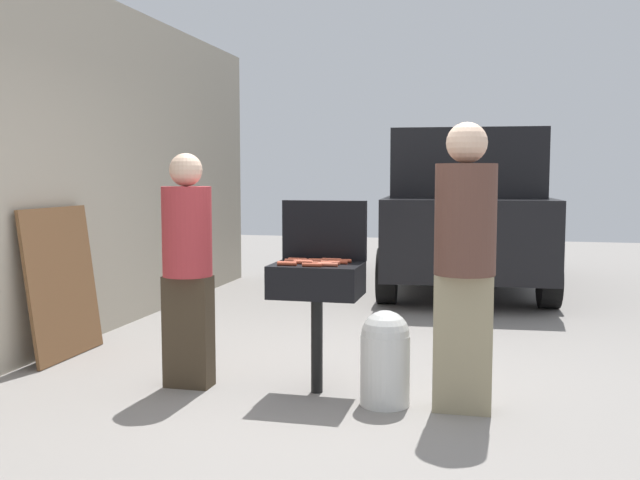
{
  "coord_description": "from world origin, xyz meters",
  "views": [
    {
      "loc": [
        0.96,
        -4.71,
        1.48
      ],
      "look_at": [
        -0.27,
        0.42,
        1.0
      ],
      "focal_mm": 40.11,
      "sensor_mm": 36.0,
      "label": 1
    }
  ],
  "objects": [
    {
      "name": "ground_plane",
      "position": [
        0.0,
        0.0,
        0.0
      ],
      "size": [
        24.0,
        24.0,
        0.0
      ],
      "primitive_type": "plane",
      "color": "gray"
    },
    {
      "name": "house_wall_side",
      "position": [
        -2.66,
        1.0,
        1.56
      ],
      "size": [
        0.24,
        8.0,
        3.13
      ],
      "primitive_type": "cube",
      "color": "#B2A893",
      "rests_on": "ground"
    },
    {
      "name": "bbq_grill",
      "position": [
        -0.18,
        -0.08,
        0.74
      ],
      "size": [
        0.6,
        0.44,
        0.88
      ],
      "color": "black",
      "rests_on": "ground"
    },
    {
      "name": "grill_lid_open",
      "position": [
        -0.18,
        0.14,
        1.09
      ],
      "size": [
        0.6,
        0.05,
        0.42
      ],
      "primitive_type": "cube",
      "color": "black",
      "rests_on": "bbq_grill"
    },
    {
      "name": "hot_dog_0",
      "position": [
        -0.27,
        -0.08,
        0.9
      ],
      "size": [
        0.13,
        0.03,
        0.03
      ],
      "primitive_type": "cylinder",
      "rotation": [
        0.0,
        1.57,
        -0.04
      ],
      "color": "#C6593D",
      "rests_on": "bbq_grill"
    },
    {
      "name": "hot_dog_1",
      "position": [
        -0.04,
        -0.05,
        0.9
      ],
      "size": [
        0.13,
        0.04,
        0.03
      ],
      "primitive_type": "cylinder",
      "rotation": [
        0.0,
        1.57,
        0.07
      ],
      "color": "#AD4228",
      "rests_on": "bbq_grill"
    },
    {
      "name": "hot_dog_2",
      "position": [
        -0.08,
        -0.1,
        0.9
      ],
      "size": [
        0.13,
        0.04,
        0.03
      ],
      "primitive_type": "cylinder",
      "rotation": [
        0.0,
        1.57,
        -0.1
      ],
      "color": "#C6593D",
      "rests_on": "bbq_grill"
    },
    {
      "name": "hot_dog_3",
      "position": [
        -0.1,
        0.06,
        0.9
      ],
      "size": [
        0.13,
        0.03,
        0.03
      ],
      "primitive_type": "cylinder",
      "rotation": [
        0.0,
        1.57,
        0.01
      ],
      "color": "#C6593D",
      "rests_on": "bbq_grill"
    },
    {
      "name": "hot_dog_4",
      "position": [
        -0.34,
        -0.22,
        0.9
      ],
      "size": [
        0.13,
        0.03,
        0.03
      ],
      "primitive_type": "cylinder",
      "rotation": [
        0.0,
        1.57,
        0.05
      ],
      "color": "#AD4228",
      "rests_on": "bbq_grill"
    },
    {
      "name": "hot_dog_5",
      "position": [
        -0.26,
        -0.12,
        0.9
      ],
      "size": [
        0.13,
        0.04,
        0.03
      ],
      "primitive_type": "cylinder",
      "rotation": [
        0.0,
        1.57,
        -0.07
      ],
      "color": "#B74C33",
      "rests_on": "bbq_grill"
    },
    {
      "name": "hot_dog_6",
      "position": [
        -0.33,
        -0.02,
        0.9
      ],
      "size": [
        0.13,
        0.03,
        0.03
      ],
      "primitive_type": "cylinder",
      "rotation": [
        0.0,
        1.57,
        -0.02
      ],
      "color": "#AD4228",
      "rests_on": "bbq_grill"
    },
    {
      "name": "hot_dog_7",
      "position": [
        -0.34,
        -0.05,
        0.9
      ],
      "size": [
        0.13,
        0.03,
        0.03
      ],
      "primitive_type": "cylinder",
      "rotation": [
        0.0,
        1.57,
        -0.01
      ],
      "color": "#C6593D",
      "rests_on": "bbq_grill"
    },
    {
      "name": "hot_dog_8",
      "position": [
        -0.35,
        -0.18,
        0.9
      ],
      "size": [
        0.13,
        0.03,
        0.03
      ],
      "primitive_type": "cylinder",
      "rotation": [
        0.0,
        1.57,
        -0.03
      ],
      "color": "#B74C33",
      "rests_on": "bbq_grill"
    },
    {
      "name": "hot_dog_9",
      "position": [
        -0.02,
        0.03,
        0.9
      ],
      "size": [
        0.13,
        0.04,
        0.03
      ],
      "primitive_type": "cylinder",
      "rotation": [
        0.0,
        1.57,
        0.11
      ],
      "color": "#AD4228",
      "rests_on": "bbq_grill"
    },
    {
      "name": "hot_dog_10",
      "position": [
        -0.21,
        -0.03,
        0.9
      ],
      "size": [
        0.13,
        0.03,
        0.03
      ],
      "primitive_type": "cylinder",
      "rotation": [
        0.0,
        1.57,
        0.03
      ],
      "color": "#B74C33",
      "rests_on": "bbq_grill"
    },
    {
      "name": "hot_dog_11",
      "position": [
        -0.17,
        -0.24,
        0.9
      ],
      "size": [
        0.13,
        0.03,
        0.03
      ],
      "primitive_type": "cylinder",
      "rotation": [
        0.0,
        1.57,
        0.07
      ],
      "color": "#AD4228",
      "rests_on": "bbq_grill"
    },
    {
      "name": "hot_dog_12",
      "position": [
        -0.12,
        -0.16,
        0.9
      ],
      "size": [
        0.13,
        0.03,
        0.03
      ],
      "primitive_type": "cylinder",
      "rotation": [
        0.0,
        1.57,
        -0.04
      ],
      "color": "#C6593D",
      "rests_on": "bbq_grill"
    },
    {
      "name": "hot_dog_13",
      "position": [
        -0.34,
        0.02,
        0.9
      ],
      "size": [
        0.13,
        0.03,
        0.03
      ],
      "primitive_type": "cylinder",
      "rotation": [
        0.0,
        1.57,
        -0.01
      ],
      "color": "#C6593D",
      "rests_on": "bbq_grill"
    },
    {
      "name": "hot_dog_14",
      "position": [
        -0.19,
        0.02,
        0.9
      ],
      "size": [
        0.13,
        0.04,
        0.03
      ],
      "primitive_type": "cylinder",
      "rotation": [
        0.0,
        1.57,
        0.1
      ],
      "color": "#AD4228",
      "rests_on": "bbq_grill"
    },
    {
      "name": "hot_dog_15",
      "position": [
        -0.07,
        -0.2,
        0.9
      ],
      "size": [
        0.13,
        0.03,
        0.03
      ],
      "primitive_type": "cylinder",
      "rotation": [
        0.0,
        1.57,
        0.06
      ],
      "color": "#C6593D",
      "rests_on": "bbq_grill"
    },
    {
      "name": "propane_tank",
      "position": [
        0.32,
        -0.24,
        0.32
      ],
      "size": [
        0.32,
        0.32,
        0.62
      ],
      "color": "silver",
      "rests_on": "ground"
    },
    {
      "name": "person_left",
      "position": [
        -1.08,
        -0.15,
        0.89
      ],
      "size": [
        0.34,
        0.34,
        1.63
      ],
      "rotation": [
        0.0,
        0.0,
        -0.25
      ],
      "color": "#3F3323",
      "rests_on": "ground"
    },
    {
      "name": "person_right",
      "position": [
        0.81,
        -0.23,
        0.98
      ],
      "size": [
        0.38,
        0.38,
        1.8
      ],
      "rotation": [
        0.0,
        0.0,
        3.18
      ],
      "color": "gray",
      "rests_on": "ground"
    },
    {
      "name": "parked_minivan",
      "position": [
        0.6,
        4.95,
        1.03
      ],
      "size": [
        2.28,
        4.52,
        2.02
      ],
      "rotation": [
        0.0,
        0.0,
        3.21
      ],
      "color": "black",
      "rests_on": "ground"
    },
    {
      "name": "leaning_board",
      "position": [
        -2.41,
        0.37,
        0.61
      ],
      "size": [
        0.18,
        0.9,
        1.22
      ],
      "primitive_type": "cube",
      "rotation": [
        0.0,
        -0.12,
        0.0
      ],
      "color": "brown",
      "rests_on": "ground"
    }
  ]
}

